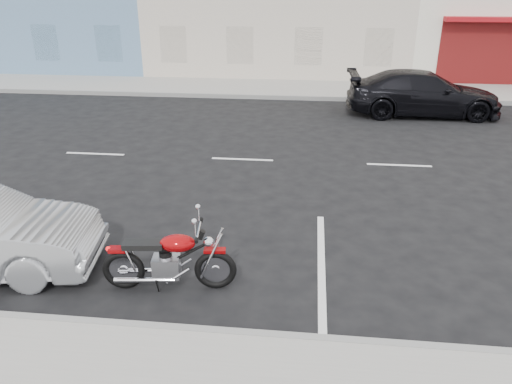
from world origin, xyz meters
TOP-DOWN VIEW (x-y plane):
  - ground at (0.00, 0.00)m, footprint 120.00×120.00m
  - sidewalk_far at (-5.00, 8.70)m, footprint 80.00×3.40m
  - curb_far at (-5.00, 7.00)m, footprint 80.00×0.12m
  - motorcycle at (-1.58, -5.83)m, footprint 2.02×0.67m
  - car_far at (3.49, 5.24)m, footprint 5.15×2.17m

SIDE VIEW (x-z plane):
  - ground at x=0.00m, z-range 0.00..0.00m
  - sidewalk_far at x=-5.00m, z-range 0.00..0.15m
  - curb_far at x=-5.00m, z-range 0.00..0.16m
  - motorcycle at x=-1.58m, z-range -0.04..0.97m
  - car_far at x=3.49m, z-range 0.00..1.48m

